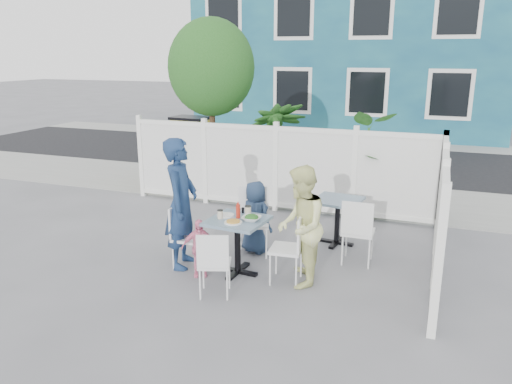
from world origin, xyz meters
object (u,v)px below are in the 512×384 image
(utility_cabinet, at_px, (192,150))
(chair_left, at_px, (183,232))
(toddler, at_px, (199,248))
(chair_near, at_px, (214,260))
(boy, at_px, (255,217))
(spare_table, at_px, (338,209))
(chair_back, at_px, (253,215))
(man, at_px, (181,203))
(chair_right, at_px, (292,243))
(main_table, at_px, (237,231))
(woman, at_px, (300,226))

(utility_cabinet, relative_size, chair_left, 1.62)
(toddler, bearing_deg, utility_cabinet, 91.46)
(chair_near, height_order, boy, boy)
(spare_table, height_order, chair_back, chair_back)
(chair_back, height_order, man, man)
(spare_table, bearing_deg, man, -140.21)
(spare_table, relative_size, toddler, 0.96)
(chair_right, distance_m, toddler, 1.24)
(main_table, xyz_separation_m, woman, (0.87, -0.02, 0.18))
(toddler, bearing_deg, main_table, 3.23)
(chair_left, relative_size, chair_back, 0.89)
(toddler, bearing_deg, man, 120.81)
(chair_back, xyz_separation_m, man, (-0.76, -0.79, 0.33))
(chair_left, relative_size, man, 0.49)
(woman, bearing_deg, main_table, -104.30)
(chair_near, distance_m, boy, 1.53)
(spare_table, xyz_separation_m, chair_back, (-1.10, -0.76, 0.01))
(spare_table, relative_size, chair_left, 0.87)
(man, relative_size, woman, 1.16)
(spare_table, relative_size, chair_right, 0.82)
(toddler, bearing_deg, boy, 41.65)
(spare_table, height_order, chair_right, chair_right)
(chair_back, bearing_deg, spare_table, -164.73)
(chair_right, relative_size, chair_back, 0.93)
(chair_right, xyz_separation_m, chair_near, (-0.77, -0.73, -0.05))
(main_table, xyz_separation_m, chair_right, (0.77, -0.02, -0.06))
(chair_right, relative_size, boy, 0.85)
(toddler, bearing_deg, chair_left, 121.82)
(chair_near, xyz_separation_m, toddler, (-0.44, 0.49, -0.09))
(chair_near, bearing_deg, utility_cabinet, 101.26)
(boy, bearing_deg, woman, 158.12)
(chair_left, xyz_separation_m, chair_near, (0.79, -0.70, -0.02))
(main_table, xyz_separation_m, chair_near, (-0.00, -0.75, -0.10))
(main_table, relative_size, spare_table, 1.04)
(chair_near, height_order, toddler, chair_near)
(spare_table, bearing_deg, boy, -145.38)
(man, relative_size, toddler, 2.28)
(main_table, distance_m, chair_back, 0.77)
(spare_table, xyz_separation_m, boy, (-1.08, -0.74, -0.02))
(main_table, height_order, toddler, toddler)
(man, bearing_deg, chair_left, -143.30)
(main_table, distance_m, chair_right, 0.77)
(woman, xyz_separation_m, boy, (-0.90, 0.80, -0.23))
(woman, bearing_deg, chair_back, -143.39)
(toddler, bearing_deg, chair_right, -15.51)
(main_table, height_order, chair_back, chair_back)
(utility_cabinet, xyz_separation_m, man, (2.15, -4.45, 0.19))
(utility_cabinet, relative_size, man, 0.78)
(woman, bearing_deg, chair_left, -101.99)
(main_table, height_order, boy, boy)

